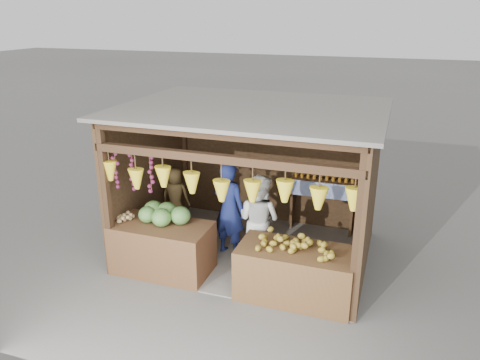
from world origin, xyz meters
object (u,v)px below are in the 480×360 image
at_px(man_standing, 229,209).
at_px(vendor_seated, 175,196).
at_px(counter_right, 295,273).
at_px(woman_standing, 259,220).
at_px(counter_left, 162,248).

relative_size(man_standing, vendor_seated, 1.58).
distance_m(counter_right, woman_standing, 1.24).
bearing_deg(counter_right, woman_standing, 134.87).
distance_m(counter_left, counter_right, 2.26).
bearing_deg(woman_standing, counter_right, 152.64).
height_order(man_standing, woman_standing, man_standing).
relative_size(counter_left, counter_right, 0.93).
height_order(counter_left, woman_standing, woman_standing).
xyz_separation_m(counter_left, counter_right, (2.26, -0.04, -0.02)).
height_order(counter_right, vendor_seated, vendor_seated).
xyz_separation_m(counter_right, man_standing, (-1.41, 0.95, 0.46)).
height_order(counter_left, vendor_seated, vendor_seated).
relative_size(counter_right, woman_standing, 1.08).
bearing_deg(counter_right, counter_left, 179.09).
xyz_separation_m(counter_right, vendor_seated, (-2.61, 1.27, 0.44)).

